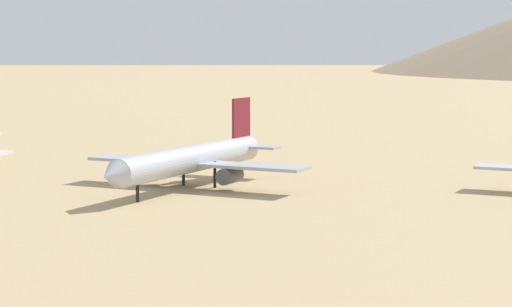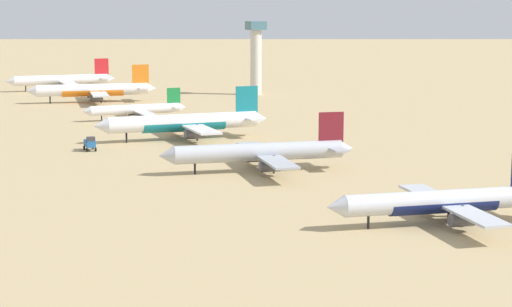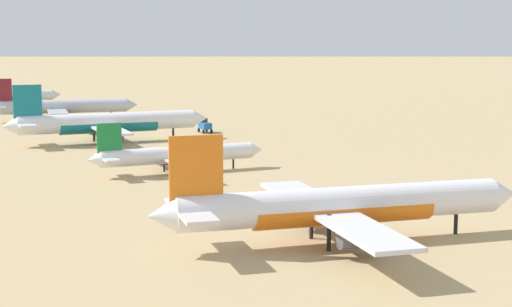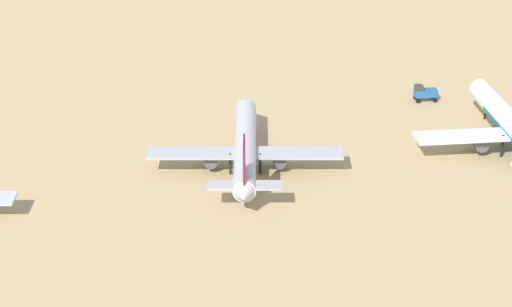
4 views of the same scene
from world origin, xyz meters
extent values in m
cylinder|color=#B2B7C1|center=(0.00, 79.45, 4.66)|extent=(40.14, 10.32, 4.22)
cone|color=#B2B7C1|center=(21.50, 76.10, 4.66)|extent=(4.15, 4.63, 4.13)
cone|color=#B2B7C1|center=(-21.29, 82.77, 4.66)|extent=(3.66, 4.23, 3.80)
cube|color=maroon|center=(-17.34, 82.15, 9.60)|extent=(6.09, 1.32, 7.77)
cube|color=#A4A8B2|center=(-17.99, 82.25, 5.09)|extent=(5.56, 13.71, 0.40)
cube|color=#A4A8B2|center=(-1.65, 79.71, 3.92)|extent=(11.30, 38.15, 0.50)
cylinder|color=#4C4C54|center=(0.26, 86.15, 2.40)|extent=(5.00, 3.24, 2.55)
cylinder|color=#4C4C54|center=(-1.80, 72.99, 2.40)|extent=(5.00, 3.24, 2.55)
cylinder|color=black|center=(15.01, 77.11, 2.12)|extent=(0.49, 0.49, 4.24)
cylinder|color=black|center=(-2.30, 82.73, 2.12)|extent=(0.49, 0.49, 4.24)
cylinder|color=black|center=(-3.19, 77.02, 2.12)|extent=(0.49, 0.49, 4.24)
camera|label=1|loc=(149.45, 137.73, 23.15)|focal=71.95mm
camera|label=2|loc=(81.87, 271.91, 38.77)|focal=64.04mm
camera|label=3|loc=(-51.25, -171.68, 26.60)|focal=56.65mm
camera|label=4|loc=(-174.69, 104.62, 82.60)|focal=69.72mm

